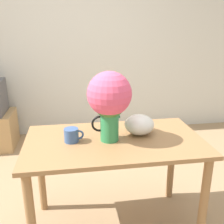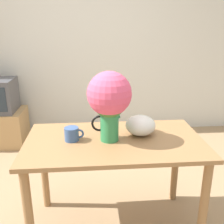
# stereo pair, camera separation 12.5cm
# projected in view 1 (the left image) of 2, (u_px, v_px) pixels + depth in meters

# --- Properties ---
(ground_plane) EXTENTS (12.00, 12.00, 0.00)m
(ground_plane) POSITION_uv_depth(u_px,v_px,m) (83.00, 224.00, 2.16)
(ground_plane) COLOR #9E7F5B
(wall_back) EXTENTS (8.00, 0.05, 2.60)m
(wall_back) POSITION_uv_depth(u_px,v_px,m) (72.00, 44.00, 3.64)
(wall_back) COLOR silver
(wall_back) RESTS_ON ground_plane
(table) EXTENTS (1.29, 0.73, 0.77)m
(table) POSITION_uv_depth(u_px,v_px,m) (114.00, 154.00, 1.94)
(table) COLOR olive
(table) RESTS_ON ground_plane
(flower_vase) EXTENTS (0.31, 0.31, 0.50)m
(flower_vase) POSITION_uv_depth(u_px,v_px,m) (109.00, 99.00, 1.79)
(flower_vase) COLOR #2D844C
(flower_vase) RESTS_ON table
(coffee_mug) EXTENTS (0.14, 0.10, 0.10)m
(coffee_mug) POSITION_uv_depth(u_px,v_px,m) (72.00, 135.00, 1.85)
(coffee_mug) COLOR #385689
(coffee_mug) RESTS_ON table
(white_bowl) EXTENTS (0.23, 0.23, 0.15)m
(white_bowl) POSITION_uv_depth(u_px,v_px,m) (139.00, 125.00, 1.98)
(white_bowl) COLOR silver
(white_bowl) RESTS_ON table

